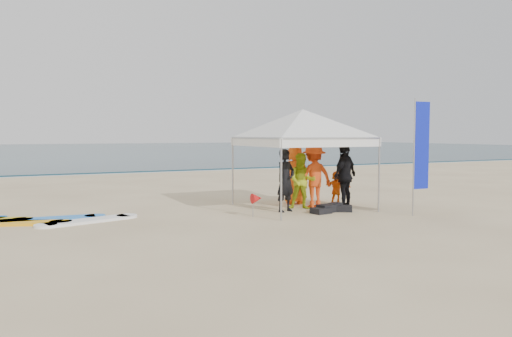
{
  "coord_description": "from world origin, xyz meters",
  "views": [
    {
      "loc": [
        -5.39,
        -10.67,
        2.23
      ],
      "look_at": [
        1.03,
        2.6,
        1.2
      ],
      "focal_mm": 35.0,
      "sensor_mm": 36.0,
      "label": 1
    }
  ],
  "objects_px": {
    "person_black_b": "(345,176)",
    "feather_flag": "(421,147)",
    "person_seated": "(336,187)",
    "canopy_tent": "(303,110)",
    "marker_pennant": "(257,198)",
    "person_orange_a": "(314,176)",
    "person_yellow": "(302,181)",
    "surfboard_spread": "(7,222)",
    "person_black_a": "(286,180)",
    "person_orange_b": "(295,175)"
  },
  "relations": [
    {
      "from": "person_black_b",
      "to": "feather_flag",
      "type": "relative_size",
      "value": 0.61
    },
    {
      "from": "person_seated",
      "to": "canopy_tent",
      "type": "relative_size",
      "value": 0.23
    },
    {
      "from": "person_black_b",
      "to": "marker_pennant",
      "type": "height_order",
      "value": "person_black_b"
    },
    {
      "from": "person_orange_a",
      "to": "person_seated",
      "type": "xyz_separation_m",
      "value": [
        1.1,
        0.39,
        -0.43
      ]
    },
    {
      "from": "person_yellow",
      "to": "person_black_b",
      "type": "xyz_separation_m",
      "value": [
        1.22,
        -0.44,
        0.15
      ]
    },
    {
      "from": "person_seated",
      "to": "surfboard_spread",
      "type": "height_order",
      "value": "person_seated"
    },
    {
      "from": "person_black_b",
      "to": "marker_pennant",
      "type": "bearing_deg",
      "value": -21.0
    },
    {
      "from": "person_black_a",
      "to": "person_orange_a",
      "type": "xyz_separation_m",
      "value": [
        1.18,
        0.36,
        0.06
      ]
    },
    {
      "from": "canopy_tent",
      "to": "person_yellow",
      "type": "bearing_deg",
      "value": -122.74
    },
    {
      "from": "person_seated",
      "to": "surfboard_spread",
      "type": "relative_size",
      "value": 0.18
    },
    {
      "from": "person_seated",
      "to": "feather_flag",
      "type": "height_order",
      "value": "feather_flag"
    },
    {
      "from": "person_orange_b",
      "to": "person_seated",
      "type": "relative_size",
      "value": 1.8
    },
    {
      "from": "person_black_b",
      "to": "person_seated",
      "type": "distance_m",
      "value": 1.13
    },
    {
      "from": "person_orange_b",
      "to": "canopy_tent",
      "type": "distance_m",
      "value": 2.21
    },
    {
      "from": "person_orange_b",
      "to": "feather_flag",
      "type": "height_order",
      "value": "feather_flag"
    },
    {
      "from": "person_black_a",
      "to": "canopy_tent",
      "type": "distance_m",
      "value": 2.21
    },
    {
      "from": "person_black_a",
      "to": "person_yellow",
      "type": "distance_m",
      "value": 0.72
    },
    {
      "from": "person_black_a",
      "to": "person_black_b",
      "type": "xyz_separation_m",
      "value": [
        1.9,
        -0.21,
        0.08
      ]
    },
    {
      "from": "person_orange_a",
      "to": "person_seated",
      "type": "distance_m",
      "value": 1.25
    },
    {
      "from": "person_orange_a",
      "to": "surfboard_spread",
      "type": "distance_m",
      "value": 8.48
    },
    {
      "from": "surfboard_spread",
      "to": "person_orange_a",
      "type": "bearing_deg",
      "value": -7.15
    },
    {
      "from": "person_orange_a",
      "to": "marker_pennant",
      "type": "height_order",
      "value": "person_orange_a"
    },
    {
      "from": "person_orange_b",
      "to": "marker_pennant",
      "type": "distance_m",
      "value": 2.79
    },
    {
      "from": "feather_flag",
      "to": "person_orange_b",
      "type": "bearing_deg",
      "value": 119.52
    },
    {
      "from": "person_orange_a",
      "to": "person_black_b",
      "type": "distance_m",
      "value": 0.93
    },
    {
      "from": "person_black_b",
      "to": "person_black_a",
      "type": "bearing_deg",
      "value": -31.84
    },
    {
      "from": "person_black_b",
      "to": "person_seated",
      "type": "bearing_deg",
      "value": -136.88
    },
    {
      "from": "person_yellow",
      "to": "canopy_tent",
      "type": "xyz_separation_m",
      "value": [
        0.08,
        0.13,
        2.11
      ]
    },
    {
      "from": "person_black_b",
      "to": "person_orange_b",
      "type": "relative_size",
      "value": 1.04
    },
    {
      "from": "person_yellow",
      "to": "surfboard_spread",
      "type": "bearing_deg",
      "value": -157.83
    },
    {
      "from": "surfboard_spread",
      "to": "feather_flag",
      "type": "bearing_deg",
      "value": -19.42
    },
    {
      "from": "person_black_b",
      "to": "surfboard_spread",
      "type": "height_order",
      "value": "person_black_b"
    },
    {
      "from": "canopy_tent",
      "to": "person_black_a",
      "type": "bearing_deg",
      "value": -155.23
    },
    {
      "from": "person_seated",
      "to": "surfboard_spread",
      "type": "bearing_deg",
      "value": 68.87
    },
    {
      "from": "marker_pennant",
      "to": "surfboard_spread",
      "type": "distance_m",
      "value": 6.35
    },
    {
      "from": "person_black_b",
      "to": "marker_pennant",
      "type": "distance_m",
      "value": 3.08
    },
    {
      "from": "person_black_a",
      "to": "surfboard_spread",
      "type": "distance_m",
      "value": 7.37
    },
    {
      "from": "marker_pennant",
      "to": "person_yellow",
      "type": "bearing_deg",
      "value": 20.46
    },
    {
      "from": "marker_pennant",
      "to": "person_seated",
      "type": "bearing_deg",
      "value": 19.43
    },
    {
      "from": "feather_flag",
      "to": "surfboard_spread",
      "type": "height_order",
      "value": "feather_flag"
    },
    {
      "from": "person_yellow",
      "to": "person_seated",
      "type": "xyz_separation_m",
      "value": [
        1.6,
        0.53,
        -0.31
      ]
    },
    {
      "from": "person_orange_a",
      "to": "person_black_a",
      "type": "bearing_deg",
      "value": 17.95
    },
    {
      "from": "person_orange_a",
      "to": "feather_flag",
      "type": "distance_m",
      "value": 3.24
    },
    {
      "from": "canopy_tent",
      "to": "marker_pennant",
      "type": "distance_m",
      "value": 3.2
    },
    {
      "from": "person_orange_b",
      "to": "marker_pennant",
      "type": "xyz_separation_m",
      "value": [
        -2.17,
        -1.7,
        -0.44
      ]
    },
    {
      "from": "person_black_a",
      "to": "person_black_b",
      "type": "relative_size",
      "value": 0.92
    },
    {
      "from": "person_black_a",
      "to": "canopy_tent",
      "type": "height_order",
      "value": "canopy_tent"
    },
    {
      "from": "person_black_a",
      "to": "person_orange_a",
      "type": "height_order",
      "value": "person_orange_a"
    },
    {
      "from": "person_yellow",
      "to": "person_orange_b",
      "type": "distance_m",
      "value": 1.09
    },
    {
      "from": "person_black_b",
      "to": "person_orange_b",
      "type": "distance_m",
      "value": 1.7
    }
  ]
}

